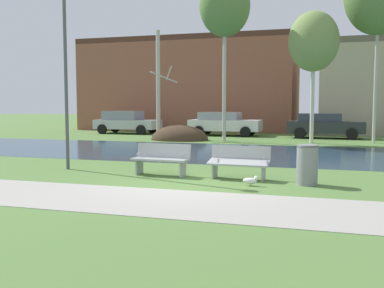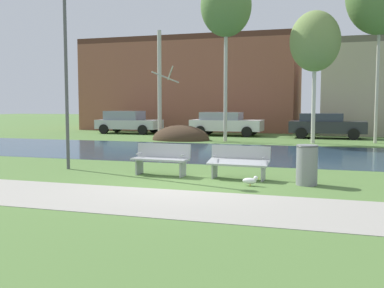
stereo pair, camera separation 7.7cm
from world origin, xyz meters
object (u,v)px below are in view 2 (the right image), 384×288
object	(u,v)px
trash_bin	(307,164)
parked_sedan_second_white	(226,123)
bench_right	(239,161)
parked_hatch_third_dark	(326,125)
seagull	(250,181)
parked_van_nearest_silver	(128,122)
bench_left	(161,158)
streetlamp	(65,38)

from	to	relation	value
trash_bin	parked_sedan_second_white	world-z (taller)	parked_sedan_second_white
bench_right	parked_hatch_third_dark	world-z (taller)	parked_hatch_third_dark
bench_right	seagull	xyz separation A→B (m)	(0.47, -0.91, -0.34)
bench_right	trash_bin	size ratio (longest dim) A/B	1.65
seagull	parked_sedan_second_white	size ratio (longest dim) A/B	0.09
parked_van_nearest_silver	parked_sedan_second_white	world-z (taller)	parked_van_nearest_silver
bench_left	bench_right	xyz separation A→B (m)	(2.19, 0.00, 0.00)
parked_van_nearest_silver	parked_hatch_third_dark	distance (m)	12.90
seagull	streetlamp	world-z (taller)	streetlamp
bench_left	trash_bin	xyz separation A→B (m)	(3.94, -0.36, 0.04)
parked_van_nearest_silver	parked_hatch_third_dark	bearing A→B (deg)	-2.20
streetlamp	parked_hatch_third_dark	xyz separation A→B (m)	(7.29, 15.46, -3.15)
parked_hatch_third_dark	parked_sedan_second_white	bearing A→B (deg)	176.71
bench_right	streetlamp	xyz separation A→B (m)	(-5.33, 0.28, 3.45)
bench_left	bench_right	bearing A→B (deg)	0.00
parked_van_nearest_silver	parked_sedan_second_white	bearing A→B (deg)	-1.22
parked_sedan_second_white	parked_hatch_third_dark	xyz separation A→B (m)	(6.08, -0.35, -0.01)
streetlamp	trash_bin	bearing A→B (deg)	-5.15
bench_right	trash_bin	xyz separation A→B (m)	(1.76, -0.36, 0.04)
bench_right	seagull	distance (m)	1.08
bench_left	streetlamp	world-z (taller)	streetlamp
trash_bin	bench_right	bearing A→B (deg)	168.51
parked_hatch_third_dark	parked_van_nearest_silver	bearing A→B (deg)	177.80
seagull	parked_hatch_third_dark	bearing A→B (deg)	84.88
streetlamp	parked_van_nearest_silver	size ratio (longest dim) A/B	1.39
bench_right	streetlamp	distance (m)	6.36
seagull	parked_hatch_third_dark	xyz separation A→B (m)	(1.49, 16.65, 0.64)
bench_left	parked_hatch_third_dark	size ratio (longest dim) A/B	0.38
parked_van_nearest_silver	bench_left	bearing A→B (deg)	-61.70
trash_bin	parked_hatch_third_dark	bearing A→B (deg)	89.27
trash_bin	seagull	xyz separation A→B (m)	(-1.29, -0.55, -0.38)
seagull	streetlamp	bearing A→B (deg)	168.41
parked_sedan_second_white	parked_hatch_third_dark	world-z (taller)	parked_sedan_second_white
streetlamp	seagull	bearing A→B (deg)	-11.59
parked_van_nearest_silver	bench_right	bearing A→B (deg)	-56.05
bench_left	bench_right	distance (m)	2.19
parked_sedan_second_white	bench_left	bearing A→B (deg)	-83.16
parked_van_nearest_silver	parked_hatch_third_dark	size ratio (longest dim) A/B	1.00
bench_left	streetlamp	size ratio (longest dim) A/B	0.27
streetlamp	parked_hatch_third_dark	distance (m)	17.38
seagull	parked_van_nearest_silver	world-z (taller)	parked_van_nearest_silver
bench_left	trash_bin	size ratio (longest dim) A/B	1.65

